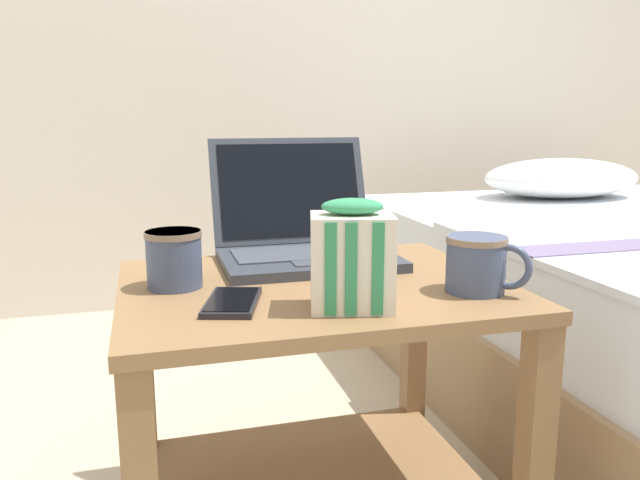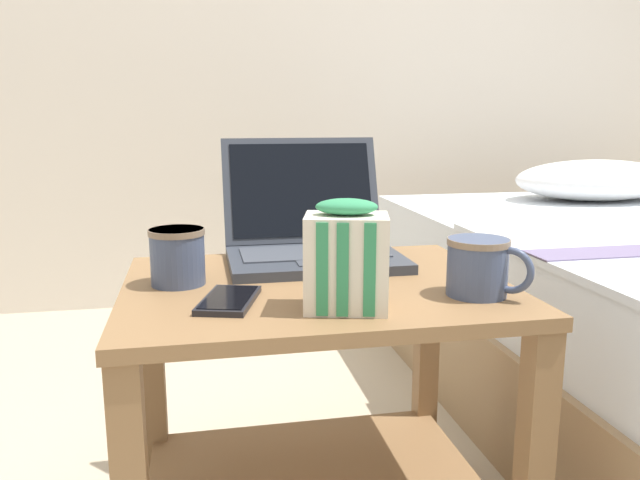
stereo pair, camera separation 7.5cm
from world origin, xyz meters
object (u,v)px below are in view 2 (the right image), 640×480
at_px(laptop, 311,235).
at_px(mug_front_left, 479,264).
at_px(cell_phone, 229,300).
at_px(mug_front_right, 178,253).
at_px(snack_bag, 346,259).

height_order(laptop, mug_front_left, laptop).
bearing_deg(cell_phone, mug_front_right, 120.58).
height_order(laptop, snack_bag, laptop).
relative_size(mug_front_right, snack_bag, 0.78).
bearing_deg(snack_bag, mug_front_right, 141.97).
bearing_deg(mug_front_right, mug_front_left, -19.32).
height_order(mug_front_right, cell_phone, mug_front_right).
distance_m(laptop, mug_front_left, 0.37).
relative_size(mug_front_right, cell_phone, 0.82).
bearing_deg(snack_bag, cell_phone, 159.68).
height_order(mug_front_left, snack_bag, snack_bag).
bearing_deg(mug_front_right, cell_phone, -59.42).
distance_m(mug_front_left, snack_bag, 0.22).
bearing_deg(laptop, mug_front_left, -55.00).
distance_m(mug_front_left, cell_phone, 0.39).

